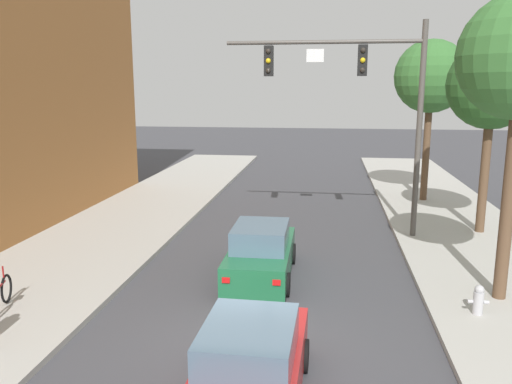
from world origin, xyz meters
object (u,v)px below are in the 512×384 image
Objects in this scene: car_following_red at (250,370)px; street_tree_second at (492,86)px; street_tree_third at (431,77)px; fire_hydrant at (478,300)px; traffic_signal_mast at (364,89)px; car_lead_green at (261,254)px.

street_tree_second is at bearing 59.44° from car_following_red.
fire_hydrant is at bearing -94.20° from street_tree_third.
traffic_signal_mast is 11.98m from car_following_red.
car_lead_green is 5.91× the size of fire_hydrant.
traffic_signal_mast reaches higher than car_lead_green.
street_tree_second is at bearing 35.95° from car_lead_green.
traffic_signal_mast is at bearing 110.20° from fire_hydrant.
traffic_signal_mast reaches higher than fire_hydrant.
car_following_red is (-2.39, -10.79, -4.63)m from traffic_signal_mast.
street_tree_third is (6.40, 10.89, 5.14)m from car_lead_green.
fire_hydrant is 9.22m from street_tree_second.
street_tree_third is (5.78, 17.11, 5.14)m from car_following_red.
fire_hydrant is (2.44, -6.63, -4.85)m from traffic_signal_mast.
car_lead_green is at bearing -120.42° from street_tree_third.
fire_hydrant is at bearing -20.70° from car_lead_green.
car_lead_green is at bearing 159.30° from fire_hydrant.
street_tree_second reaches higher than fire_hydrant.
car_following_red is 0.58× the size of street_tree_third.
traffic_signal_mast is at bearing -169.05° from street_tree_second.
fire_hydrant is at bearing -105.34° from street_tree_second.
street_tree_second is (2.06, 7.50, 4.95)m from fire_hydrant.
car_lead_green is 1.00× the size of car_following_red.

